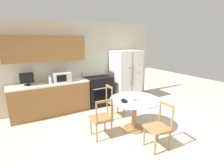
% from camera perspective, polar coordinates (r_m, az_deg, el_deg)
% --- Properties ---
extents(ground_plane, '(14.00, 14.00, 0.00)m').
position_cam_1_polar(ground_plane, '(3.93, 6.47, -17.67)').
color(ground_plane, beige).
extents(back_wall, '(5.20, 0.44, 2.60)m').
position_cam_1_polar(back_wall, '(5.53, -12.34, 7.52)').
color(back_wall, beige).
rests_on(back_wall, ground_plane).
extents(kitchen_counter, '(2.15, 0.64, 0.90)m').
position_cam_1_polar(kitchen_counter, '(5.25, -19.30, -4.48)').
color(kitchen_counter, '#936033').
rests_on(kitchen_counter, ground_plane).
extents(refrigerator, '(0.91, 0.79, 1.72)m').
position_cam_1_polar(refrigerator, '(6.04, 4.43, 2.74)').
color(refrigerator, white).
rests_on(refrigerator, ground_plane).
extents(oven_range, '(0.78, 0.68, 1.08)m').
position_cam_1_polar(oven_range, '(5.67, -4.58, -2.11)').
color(oven_range, black).
rests_on(oven_range, ground_plane).
extents(microwave, '(0.47, 0.38, 0.27)m').
position_cam_1_polar(microwave, '(5.17, -16.18, 2.22)').
color(microwave, white).
rests_on(microwave, kitchen_counter).
extents(countertop_tv, '(0.34, 0.16, 0.34)m').
position_cam_1_polar(countertop_tv, '(5.09, -26.06, 1.60)').
color(countertop_tv, black).
rests_on(countertop_tv, kitchen_counter).
extents(counter_bottle, '(0.08, 0.08, 0.28)m').
position_cam_1_polar(counter_bottle, '(5.05, -19.62, 1.31)').
color(counter_bottle, silver).
rests_on(counter_bottle, kitchen_counter).
extents(dining_table, '(1.14, 1.14, 0.76)m').
position_cam_1_polar(dining_table, '(4.09, 7.34, -6.92)').
color(dining_table, white).
rests_on(dining_table, ground_plane).
extents(dining_chair_near, '(0.46, 0.46, 0.90)m').
position_cam_1_polar(dining_chair_near, '(3.58, 14.96, -13.53)').
color(dining_chair_near, '#9E7042').
rests_on(dining_chair_near, ground_plane).
extents(dining_chair_far, '(0.45, 0.45, 0.90)m').
position_cam_1_polar(dining_chair_far, '(4.77, 0.82, -5.77)').
color(dining_chair_far, '#9E7042').
rests_on(dining_chair_far, ground_plane).
extents(dining_chair_left, '(0.45, 0.45, 0.90)m').
position_cam_1_polar(dining_chair_left, '(3.81, -3.46, -11.21)').
color(dining_chair_left, '#9E7042').
rests_on(dining_chair_left, ground_plane).
extents(candle_glass, '(0.09, 0.09, 0.08)m').
position_cam_1_polar(candle_glass, '(4.07, 6.43, -4.15)').
color(candle_glass, silver).
rests_on(candle_glass, dining_table).
extents(folded_napkin, '(0.18, 0.06, 0.05)m').
position_cam_1_polar(folded_napkin, '(3.93, 7.55, -4.97)').
color(folded_napkin, beige).
rests_on(folded_napkin, dining_table).
extents(wallet, '(0.17, 0.17, 0.07)m').
position_cam_1_polar(wallet, '(3.80, 4.07, -5.58)').
color(wallet, black).
rests_on(wallet, dining_table).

